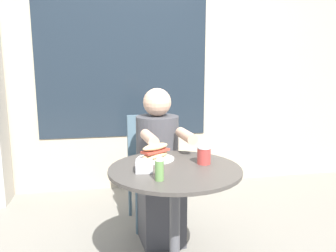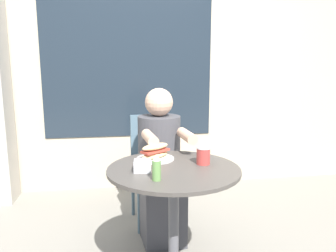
# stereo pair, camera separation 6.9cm
# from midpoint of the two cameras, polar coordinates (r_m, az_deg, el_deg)

# --- Properties ---
(storefront_wall) EXTENTS (8.00, 0.09, 2.80)m
(storefront_wall) POSITION_cam_midpoint_polar(r_m,az_deg,el_deg) (3.40, -5.55, 12.59)
(storefront_wall) COLOR #B7A88E
(storefront_wall) RESTS_ON ground_plane
(cafe_table) EXTENTS (0.74, 0.74, 0.71)m
(cafe_table) POSITION_cam_midpoint_polar(r_m,az_deg,el_deg) (1.90, 0.14, -12.66)
(cafe_table) COLOR #47423D
(cafe_table) RESTS_ON ground_plane
(diner_chair) EXTENTS (0.41, 0.41, 0.87)m
(diner_chair) POSITION_cam_midpoint_polar(r_m,az_deg,el_deg) (2.73, -3.80, -5.52)
(diner_chair) COLOR slate
(diner_chair) RESTS_ON ground_plane
(seated_diner) EXTENTS (0.35, 0.57, 1.12)m
(seated_diner) POSITION_cam_midpoint_polar(r_m,az_deg,el_deg) (2.41, -2.46, -8.43)
(seated_diner) COLOR #424247
(seated_diner) RESTS_ON ground_plane
(sandwich_on_plate) EXTENTS (0.23, 0.23, 0.10)m
(sandwich_on_plate) POSITION_cam_midpoint_polar(r_m,az_deg,el_deg) (1.99, -3.20, -4.71)
(sandwich_on_plate) COLOR white
(sandwich_on_plate) RESTS_ON cafe_table
(drink_cup) EXTENTS (0.08, 0.08, 0.10)m
(drink_cup) POSITION_cam_midpoint_polar(r_m,az_deg,el_deg) (1.90, 5.25, -5.05)
(drink_cup) COLOR #B73D38
(drink_cup) RESTS_ON cafe_table
(napkin_box) EXTENTS (0.10, 0.10, 0.06)m
(napkin_box) POSITION_cam_midpoint_polar(r_m,az_deg,el_deg) (1.77, -5.29, -6.97)
(napkin_box) COLOR silver
(napkin_box) RESTS_ON cafe_table
(condiment_bottle) EXTENTS (0.04, 0.04, 0.13)m
(condiment_bottle) POSITION_cam_midpoint_polar(r_m,az_deg,el_deg) (1.62, -2.74, -7.33)
(condiment_bottle) COLOR #66934C
(condiment_bottle) RESTS_ON cafe_table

